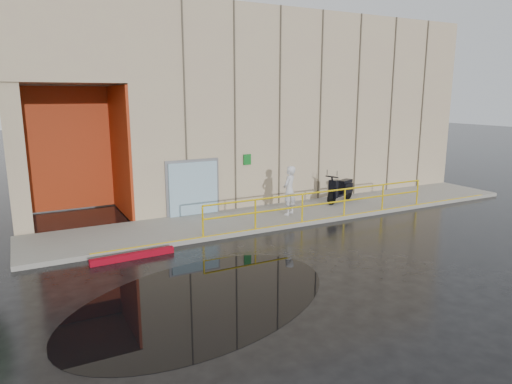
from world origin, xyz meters
The scene contains 8 objects.
ground centered at (0.00, 0.00, 0.00)m, with size 120.00×120.00×0.00m, color black.
sidewalk centered at (4.00, 4.50, 0.07)m, with size 20.00×3.00×0.15m, color gray.
building centered at (5.10, 10.98, 4.21)m, with size 20.00×10.17×8.00m.
guardrail centered at (4.25, 3.15, 0.68)m, with size 9.56×0.06×1.03m.
person centered at (3.40, 4.20, 1.08)m, with size 0.68×0.45×1.86m, color silver.
scooter centered at (6.44, 4.97, 0.98)m, with size 1.91×1.22×1.45m.
red_curb centered at (-2.90, 2.50, 0.09)m, with size 2.40×0.18×0.18m, color maroon.
puddle centered at (-2.08, -0.93, 0.00)m, with size 6.97×4.29×0.01m, color black.
Camera 1 is at (-5.54, -10.09, 4.60)m, focal length 32.00 mm.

